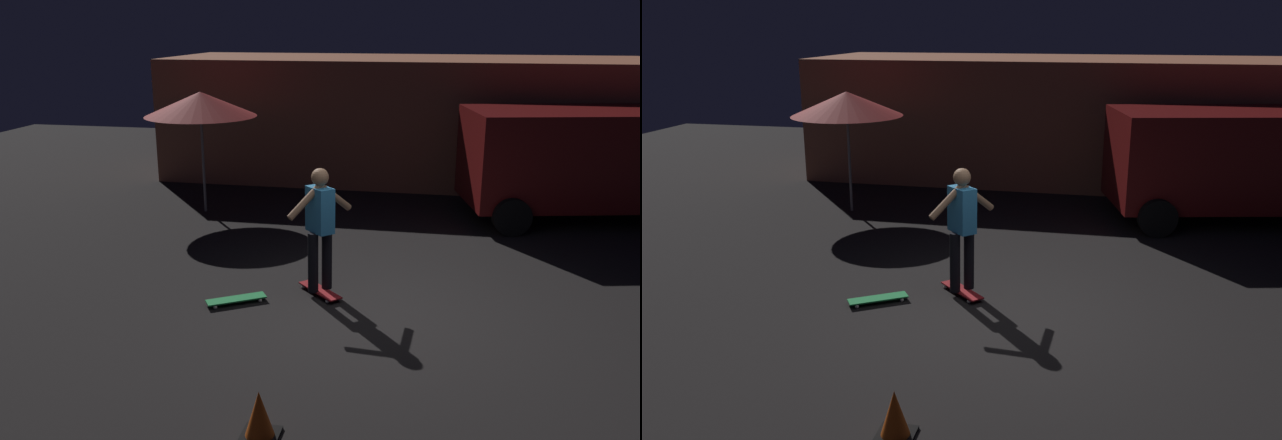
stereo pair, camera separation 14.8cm
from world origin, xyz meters
TOP-DOWN VIEW (x-y plane):
  - ground_plane at (0.00, 0.00)m, footprint 28.00×28.00m
  - low_building at (-0.27, 8.30)m, footprint 10.92×3.74m
  - parked_van at (3.44, 5.18)m, footprint 4.91×3.09m
  - patio_umbrella at (-3.77, 4.25)m, footprint 2.10×2.10m
  - skateboard_ridden at (-0.77, 0.62)m, footprint 0.69×0.69m
  - skateboard_spare at (-1.78, 0.12)m, footprint 0.76×0.59m
  - skater at (-0.77, 0.62)m, footprint 0.76×0.76m
  - traffic_cone at (-0.65, -2.65)m, footprint 0.34×0.34m

SIDE VIEW (x-z plane):
  - ground_plane at x=0.00m, z-range 0.00..0.00m
  - skateboard_ridden at x=-0.77m, z-range 0.02..0.09m
  - skateboard_spare at x=-1.78m, z-range 0.02..0.09m
  - traffic_cone at x=-0.65m, z-range -0.02..0.44m
  - skater at x=-0.77m, z-range 0.20..1.87m
  - parked_van at x=3.44m, z-range 0.15..2.18m
  - low_building at x=-0.27m, z-range 0.00..2.76m
  - patio_umbrella at x=-3.77m, z-range 0.92..3.22m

